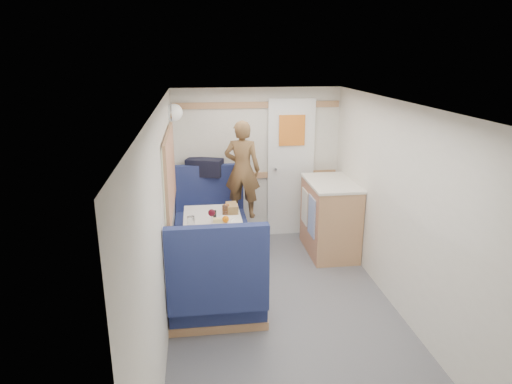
{
  "coord_description": "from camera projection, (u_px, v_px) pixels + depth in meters",
  "views": [
    {
      "loc": [
        -0.78,
        -3.61,
        2.43
      ],
      "look_at": [
        -0.19,
        0.9,
        1.03
      ],
      "focal_mm": 32.0,
      "sensor_mm": 36.0,
      "label": 1
    }
  ],
  "objects": [
    {
      "name": "pepper_grinder",
      "position": [
        215.0,
        215.0,
        4.86
      ],
      "size": [
        0.04,
        0.04,
        0.09
      ],
      "primitive_type": "cylinder",
      "color": "black",
      "rests_on": "dinette_table"
    },
    {
      "name": "ceiling",
      "position": [
        294.0,
        108.0,
        3.65
      ],
      "size": [
        4.5,
        4.5,
        0.0
      ],
      "primitive_type": "plane",
      "rotation": [
        3.14,
        0.0,
        0.0
      ],
      "color": "silver",
      "rests_on": "wall_back"
    },
    {
      "name": "rear_door",
      "position": [
        291.0,
        166.0,
        6.1
      ],
      "size": [
        0.62,
        0.12,
        1.86
      ],
      "color": "white",
      "rests_on": "wall_back"
    },
    {
      "name": "beer_glass",
      "position": [
        226.0,
        209.0,
        5.02
      ],
      "size": [
        0.07,
        0.07,
        0.1
      ],
      "primitive_type": "cylinder",
      "color": "brown",
      "rests_on": "dinette_table"
    },
    {
      "name": "side_window",
      "position": [
        169.0,
        172.0,
        4.68
      ],
      "size": [
        0.04,
        1.3,
        0.72
      ],
      "primitive_type": "cube",
      "color": "#A4A98F",
      "rests_on": "wall_left"
    },
    {
      "name": "oak_trim_low",
      "position": [
        257.0,
        175.0,
        6.1
      ],
      "size": [
        2.15,
        0.02,
        0.08
      ],
      "primitive_type": "cube",
      "color": "#AA6B4C",
      "rests_on": "wall_back"
    },
    {
      "name": "dinette_table",
      "position": [
        213.0,
        232.0,
        4.93
      ],
      "size": [
        0.62,
        0.92,
        0.72
      ],
      "color": "white",
      "rests_on": "floor"
    },
    {
      "name": "ledge",
      "position": [
        209.0,
        177.0,
        5.9
      ],
      "size": [
        0.9,
        0.14,
        0.04
      ],
      "primitive_type": "cube",
      "color": "#AA6B4C",
      "rests_on": "bench_far"
    },
    {
      "name": "wine_glass",
      "position": [
        212.0,
        213.0,
        4.67
      ],
      "size": [
        0.08,
        0.08,
        0.17
      ],
      "color": "white",
      "rests_on": "dinette_table"
    },
    {
      "name": "tumbler_left",
      "position": [
        191.0,
        222.0,
        4.61
      ],
      "size": [
        0.08,
        0.08,
        0.12
      ],
      "primitive_type": "cylinder",
      "color": "white",
      "rests_on": "dinette_table"
    },
    {
      "name": "tumbler_right",
      "position": [
        225.0,
        210.0,
        4.99
      ],
      "size": [
        0.06,
        0.06,
        0.1
      ],
      "primitive_type": "cylinder",
      "color": "silver",
      "rests_on": "dinette_table"
    },
    {
      "name": "bench_near",
      "position": [
        218.0,
        294.0,
        4.19
      ],
      "size": [
        0.9,
        0.59,
        1.05
      ],
      "color": "navy",
      "rests_on": "floor"
    },
    {
      "name": "oak_trim_high",
      "position": [
        257.0,
        105.0,
        5.82
      ],
      "size": [
        2.15,
        0.02,
        0.08
      ],
      "primitive_type": "cube",
      "color": "#AA6B4C",
      "rests_on": "wall_back"
    },
    {
      "name": "duffel_bag",
      "position": [
        205.0,
        167.0,
        5.86
      ],
      "size": [
        0.5,
        0.36,
        0.22
      ],
      "primitive_type": "cube",
      "rotation": [
        0.0,
        0.0,
        -0.35
      ],
      "color": "black",
      "rests_on": "ledge"
    },
    {
      "name": "dome_light",
      "position": [
        174.0,
        112.0,
        5.34
      ],
      "size": [
        0.2,
        0.2,
        0.2
      ],
      "primitive_type": "sphere",
      "color": "white",
      "rests_on": "wall_left"
    },
    {
      "name": "wall_right",
      "position": [
        412.0,
        219.0,
        4.08
      ],
      "size": [
        0.02,
        4.5,
        2.0
      ],
      "primitive_type": "cube",
      "color": "silver",
      "rests_on": "floor"
    },
    {
      "name": "bench_far",
      "position": [
        211.0,
        226.0,
        5.83
      ],
      "size": [
        0.9,
        0.59,
        1.05
      ],
      "color": "navy",
      "rests_on": "floor"
    },
    {
      "name": "person",
      "position": [
        242.0,
        170.0,
        5.57
      ],
      "size": [
        0.5,
        0.4,
        1.21
      ],
      "primitive_type": "imported",
      "rotation": [
        0.0,
        0.0,
        2.87
      ],
      "color": "brown",
      "rests_on": "bench_far"
    },
    {
      "name": "orange_fruit",
      "position": [
        226.0,
        219.0,
        4.71
      ],
      "size": [
        0.07,
        0.07,
        0.07
      ],
      "primitive_type": "sphere",
      "color": "#D35F09",
      "rests_on": "tray"
    },
    {
      "name": "floor",
      "position": [
        289.0,
        325.0,
        4.23
      ],
      "size": [
        4.5,
        4.5,
        0.0
      ],
      "primitive_type": "plane",
      "color": "#515156",
      "rests_on": "ground"
    },
    {
      "name": "wall_left",
      "position": [
        162.0,
        231.0,
        3.8
      ],
      "size": [
        0.02,
        4.5,
        2.0
      ],
      "primitive_type": "cube",
      "color": "silver",
      "rests_on": "floor"
    },
    {
      "name": "galley_counter",
      "position": [
        330.0,
        217.0,
        5.67
      ],
      "size": [
        0.57,
        0.92,
        0.92
      ],
      "color": "#AA6B4C",
      "rests_on": "floor"
    },
    {
      "name": "cheese_block",
      "position": [
        218.0,
        220.0,
        4.73
      ],
      "size": [
        0.11,
        0.07,
        0.04
      ],
      "primitive_type": "cube",
      "rotation": [
        0.0,
        0.0,
        -0.06
      ],
      "color": "#D7CC7C",
      "rests_on": "tray"
    },
    {
      "name": "bread_loaf",
      "position": [
        232.0,
        208.0,
        5.07
      ],
      "size": [
        0.13,
        0.22,
        0.09
      ],
      "primitive_type": "cube",
      "rotation": [
        0.0,
        0.0,
        0.05
      ],
      "color": "olive",
      "rests_on": "dinette_table"
    },
    {
      "name": "tray",
      "position": [
        220.0,
        221.0,
        4.8
      ],
      "size": [
        0.34,
        0.38,
        0.02
      ],
      "primitive_type": "cube",
      "rotation": [
        0.0,
        0.0,
        -0.4
      ],
      "color": "white",
      "rests_on": "dinette_table"
    },
    {
      "name": "wall_back",
      "position": [
        257.0,
        164.0,
        6.07
      ],
      "size": [
        2.2,
        0.02,
        2.0
      ],
      "primitive_type": "cube",
      "color": "silver",
      "rests_on": "floor"
    }
  ]
}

